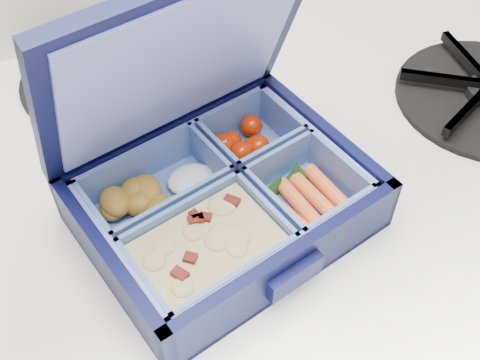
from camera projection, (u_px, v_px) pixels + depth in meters
bento_box at (224, 202)px, 0.48m from camera, size 0.24×0.21×0.05m
burner_grate_rear at (95, 75)px, 0.61m from camera, size 0.20×0.20×0.02m
fork at (263, 92)px, 0.60m from camera, size 0.09×0.18×0.01m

